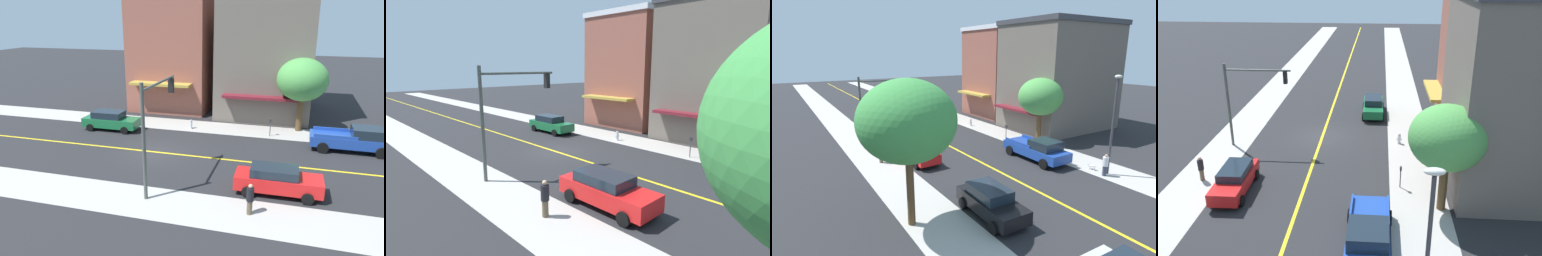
% 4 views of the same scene
% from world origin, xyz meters
% --- Properties ---
extents(ground_plane, '(140.00, 140.00, 0.00)m').
position_xyz_m(ground_plane, '(0.00, 0.00, 0.00)').
color(ground_plane, '#262628').
extents(sidewalk_left, '(3.36, 126.00, 0.01)m').
position_xyz_m(sidewalk_left, '(-6.98, 0.00, 0.00)').
color(sidewalk_left, '#ADA8A0').
rests_on(sidewalk_left, ground).
extents(sidewalk_right, '(3.36, 126.00, 0.01)m').
position_xyz_m(sidewalk_right, '(6.98, 0.00, 0.00)').
color(sidewalk_right, '#ADA8A0').
rests_on(sidewalk_right, ground).
extents(road_centerline_stripe, '(0.20, 126.00, 0.00)m').
position_xyz_m(road_centerline_stripe, '(0.00, 0.00, 0.00)').
color(road_centerline_stripe, yellow).
rests_on(road_centerline_stripe, ground).
extents(brick_apartment_block, '(10.86, 8.12, 11.76)m').
position_xyz_m(brick_apartment_block, '(-14.46, -3.02, 5.89)').
color(brick_apartment_block, '#935142').
rests_on(brick_apartment_block, ground).
extents(street_tree_left_near, '(4.18, 4.18, 6.18)m').
position_xyz_m(street_tree_left_near, '(-8.17, 9.87, 4.37)').
color(street_tree_left_near, brown).
rests_on(street_tree_left_near, ground).
extents(fire_hydrant, '(0.44, 0.24, 0.82)m').
position_xyz_m(fire_hydrant, '(-6.15, 0.89, 0.40)').
color(fire_hydrant, silver).
rests_on(fire_hydrant, ground).
extents(parking_meter, '(0.12, 0.18, 1.44)m').
position_xyz_m(parking_meter, '(-5.95, 7.65, 0.95)').
color(parking_meter, '#4C4C51').
rests_on(parking_meter, ground).
extents(traffic_light_mast, '(4.91, 0.32, 6.35)m').
position_xyz_m(traffic_light_mast, '(5.19, 2.06, 4.25)').
color(traffic_light_mast, '#474C47').
rests_on(traffic_light_mast, ground).
extents(street_lamp, '(0.70, 0.36, 7.05)m').
position_xyz_m(street_lamp, '(-6.27, 18.58, 4.30)').
color(street_lamp, '#38383D').
rests_on(street_lamp, ground).
extents(red_sedan_right_curb, '(2.01, 4.78, 1.57)m').
position_xyz_m(red_sedan_right_curb, '(4.12, 8.82, 0.82)').
color(red_sedan_right_curb, red).
rests_on(red_sedan_right_curb, ground).
extents(green_sedan_left_curb, '(2.03, 4.82, 1.62)m').
position_xyz_m(green_sedan_left_curb, '(-3.99, -5.67, 0.84)').
color(green_sedan_left_curb, '#196638').
rests_on(green_sedan_left_curb, ground).
extents(blue_pickup_truck, '(2.35, 5.69, 1.83)m').
position_xyz_m(blue_pickup_truck, '(-4.16, 13.75, 0.91)').
color(blue_pickup_truck, '#1E429E').
rests_on(blue_pickup_truck, ground).
extents(pedestrian_black_shirt, '(0.37, 0.37, 1.64)m').
position_xyz_m(pedestrian_black_shirt, '(6.74, 7.66, 0.86)').
color(pedestrian_black_shirt, brown).
rests_on(pedestrian_black_shirt, ground).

